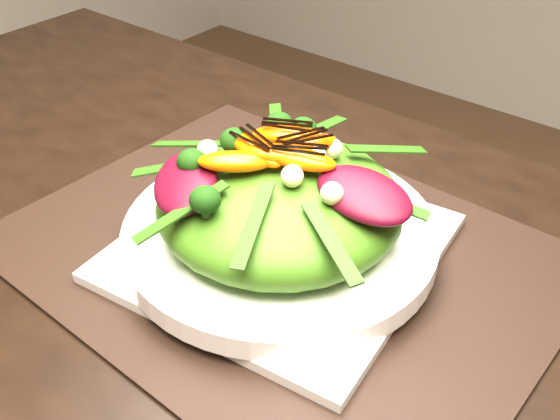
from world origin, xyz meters
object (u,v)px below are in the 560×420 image
Objects in this scene: plate_base at (280,247)px; orange_segment at (272,142)px; lettuce_mound at (280,203)px; salad_bowl at (280,234)px; placemat at (280,253)px.

orange_segment reaches higher than plate_base.
salad_bowl is at bearing 0.00° from lettuce_mound.
orange_segment is (-0.02, 0.02, 0.09)m from placemat.
plate_base is (0.00, -0.00, 0.01)m from placemat.
placemat is 1.72× the size of salad_bowl.
plate_base is 4.20× the size of orange_segment.
plate_base is 0.92× the size of salad_bowl.
lettuce_mound is (0.00, -0.00, 0.05)m from placemat.
plate_base reaches higher than placemat.
placemat is 2.24× the size of lettuce_mound.
lettuce_mound is at bearing 0.00° from plate_base.
salad_bowl is 0.08m from orange_segment.
placemat is 0.01m from plate_base.
placemat is at bearing 90.00° from salad_bowl.
salad_bowl is 1.31× the size of lettuce_mound.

